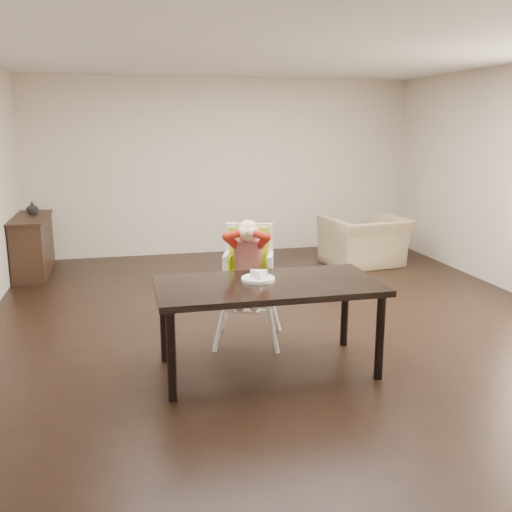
{
  "coord_description": "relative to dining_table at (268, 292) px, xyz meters",
  "views": [
    {
      "loc": [
        -1.54,
        -5.35,
        1.99
      ],
      "look_at": [
        -0.42,
        -0.54,
        0.85
      ],
      "focal_mm": 40.0,
      "sensor_mm": 36.0,
      "label": 1
    }
  ],
  "objects": [
    {
      "name": "ground",
      "position": [
        0.44,
        1.07,
        -0.67
      ],
      "size": [
        7.0,
        7.0,
        0.0
      ],
      "primitive_type": "plane",
      "color": "black",
      "rests_on": "ground"
    },
    {
      "name": "sideboard",
      "position": [
        -2.34,
        3.77,
        -0.27
      ],
      "size": [
        0.44,
        1.26,
        0.79
      ],
      "color": "black",
      "rests_on": "ground"
    },
    {
      "name": "room_walls",
      "position": [
        0.44,
        1.07,
        1.18
      ],
      "size": [
        6.02,
        7.02,
        2.71
      ],
      "color": "beige",
      "rests_on": "ground"
    },
    {
      "name": "armchair",
      "position": [
        2.25,
        3.2,
        -0.2
      ],
      "size": [
        1.18,
        0.86,
        0.94
      ],
      "primitive_type": "imported",
      "rotation": [
        0.0,
        0.0,
        3.3
      ],
      "color": "tan",
      "rests_on": "ground"
    },
    {
      "name": "high_chair",
      "position": [
        -0.01,
        0.7,
        0.14
      ],
      "size": [
        0.6,
        0.6,
        1.16
      ],
      "rotation": [
        0.0,
        0.0,
        -0.3
      ],
      "color": "white",
      "rests_on": "ground"
    },
    {
      "name": "plate",
      "position": [
        -0.06,
        0.09,
        0.11
      ],
      "size": [
        0.36,
        0.36,
        0.08
      ],
      "rotation": [
        0.0,
        0.0,
        0.41
      ],
      "color": "white",
      "rests_on": "dining_table"
    },
    {
      "name": "dining_table",
      "position": [
        0.0,
        0.0,
        0.0
      ],
      "size": [
        1.8,
        0.9,
        0.75
      ],
      "color": "black",
      "rests_on": "ground"
    },
    {
      "name": "vase",
      "position": [
        -2.34,
        4.01,
        0.2
      ],
      "size": [
        0.22,
        0.22,
        0.16
      ],
      "primitive_type": "imported",
      "rotation": [
        0.0,
        0.0,
        0.41
      ],
      "color": "#99999E",
      "rests_on": "sideboard"
    }
  ]
}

